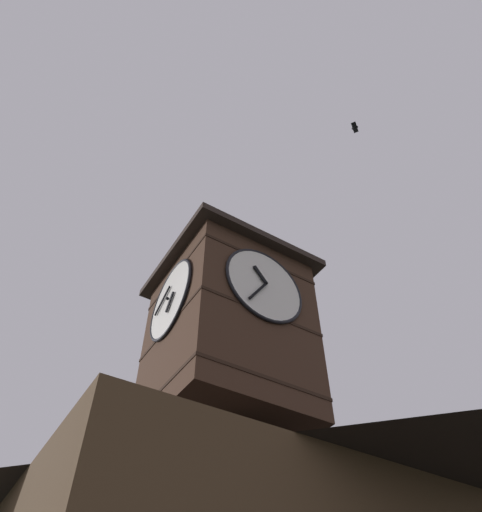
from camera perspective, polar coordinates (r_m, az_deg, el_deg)
name	(u,v)px	position (r m, az deg, el deg)	size (l,w,h in m)	color
clock_tower	(228,328)	(15.47, -1.53, -8.53)	(4.80, 4.80, 8.53)	#422B1E
flying_bird_high	(355,128)	(21.46, 13.41, 14.65)	(0.53, 0.44, 0.16)	black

